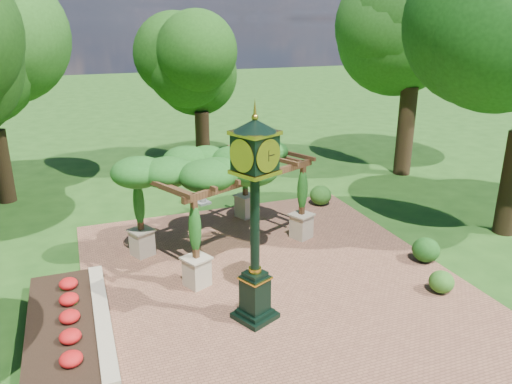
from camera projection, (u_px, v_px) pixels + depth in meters
name	position (u px, v px, depth m)	size (l,w,h in m)	color
ground	(290.00, 302.00, 12.85)	(120.00, 120.00, 0.00)	#1E4714
brick_plaza	(275.00, 283.00, 13.73)	(10.00, 12.00, 0.04)	brown
border_wall	(103.00, 321.00, 11.71)	(0.35, 5.00, 0.40)	#C6B793
flower_bed	(62.00, 330.00, 11.42)	(1.50, 5.00, 0.36)	red
pedestal_clock	(255.00, 205.00, 11.15)	(1.30, 1.30, 4.98)	black
pergola	(223.00, 167.00, 15.11)	(5.98, 5.04, 3.22)	#BDAD8C
sundial	(203.00, 194.00, 19.58)	(0.62, 0.62, 0.89)	gray
shrub_front	(441.00, 282.00, 13.18)	(0.66, 0.66, 0.59)	#2B5F1B
shrub_mid	(426.00, 250.00, 14.85)	(0.81, 0.81, 0.73)	#184914
shrub_back	(321.00, 195.00, 19.40)	(0.84, 0.84, 0.75)	#275A1A
tree_north	(200.00, 67.00, 22.98)	(4.32, 4.32, 7.00)	#332014
tree_east_far	(417.00, 13.00, 21.20)	(5.36, 5.36, 10.41)	#322313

